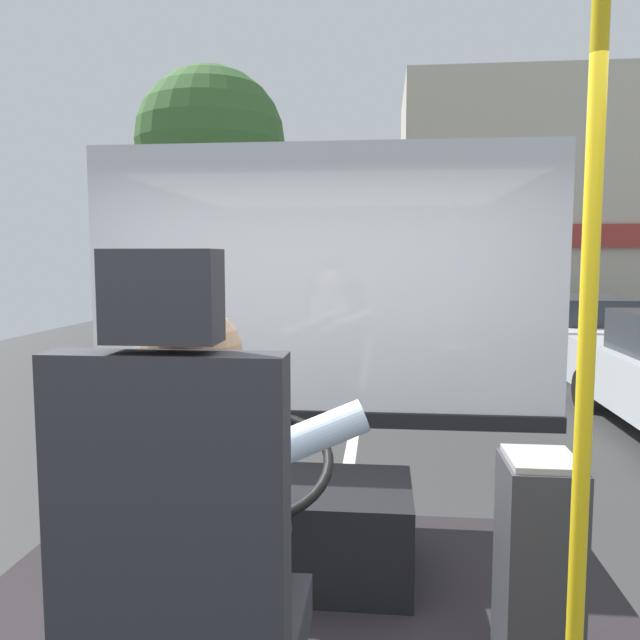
% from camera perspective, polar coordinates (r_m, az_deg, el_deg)
% --- Properties ---
extents(ground, '(18.00, 44.00, 0.06)m').
position_cam_1_polar(ground, '(10.63, 3.97, -5.39)').
color(ground, '#333333').
extents(driver_seat, '(0.48, 0.48, 1.37)m').
position_cam_1_polar(driver_seat, '(1.53, -12.01, -23.99)').
color(driver_seat, black).
rests_on(driver_seat, bus_floor).
extents(bus_driver, '(0.80, 0.56, 0.75)m').
position_cam_1_polar(bus_driver, '(1.54, -10.92, -16.13)').
color(bus_driver, '#332D28').
rests_on(bus_driver, driver_seat).
extents(steering_console, '(1.10, 0.97, 0.78)m').
position_cam_1_polar(steering_console, '(2.82, -3.50, -18.17)').
color(steering_console, black).
rests_on(steering_console, bus_floor).
extents(handrail_pole, '(0.04, 0.04, 2.12)m').
position_cam_1_polar(handrail_pole, '(1.72, 22.99, -4.66)').
color(handrail_pole, gold).
rests_on(handrail_pole, bus_floor).
extents(fare_box, '(0.23, 0.28, 0.73)m').
position_cam_1_polar(fare_box, '(2.28, 19.18, -20.45)').
color(fare_box, '#333338').
rests_on(fare_box, bus_floor).
extents(windshield_panel, '(2.50, 0.08, 1.48)m').
position_cam_1_polar(windshield_panel, '(3.28, 0.15, 0.22)').
color(windshield_panel, silver).
extents(street_tree, '(3.05, 3.05, 5.88)m').
position_cam_1_polar(street_tree, '(13.50, -9.89, 15.44)').
color(street_tree, '#4C3828').
rests_on(street_tree, ground).
extents(shop_building, '(10.45, 5.29, 6.99)m').
position_cam_1_polar(shop_building, '(20.41, 22.51, 9.39)').
color(shop_building, '#BCB29E').
rests_on(shop_building, ground).
extents(parked_car_white, '(1.78, 4.18, 1.31)m').
position_cam_1_polar(parked_car_white, '(12.70, 22.84, -0.83)').
color(parked_car_white, silver).
rests_on(parked_car_white, ground).
extents(parked_car_green, '(1.98, 3.85, 1.21)m').
position_cam_1_polar(parked_car_green, '(17.73, 17.79, 0.90)').
color(parked_car_green, '#195633').
rests_on(parked_car_green, ground).
extents(parked_car_blue, '(1.84, 4.22, 1.28)m').
position_cam_1_polar(parked_car_blue, '(22.77, 14.81, 2.07)').
color(parked_car_blue, navy).
rests_on(parked_car_blue, ground).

